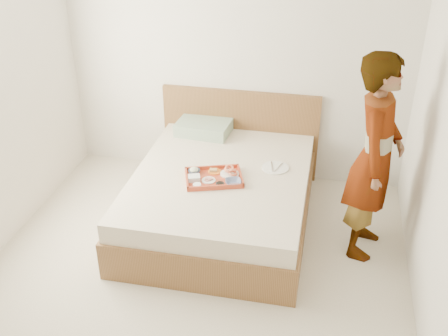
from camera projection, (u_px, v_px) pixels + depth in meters
name	position (u px, v px, depth m)	size (l,w,h in m)	color
ground	(187.00, 292.00, 4.29)	(3.50, 4.00, 0.01)	beige
wall_back	(236.00, 56.00, 5.35)	(3.50, 0.01, 2.60)	silver
bed	(221.00, 198.00, 5.00)	(1.65, 2.00, 0.53)	brown
headboard	(240.00, 133.00, 5.72)	(1.65, 0.06, 0.95)	brown
pillow	(204.00, 127.00, 5.56)	(0.54, 0.36, 0.13)	#86A385
tray	(214.00, 177.00, 4.76)	(0.50, 0.36, 0.05)	#BF442A
prawn_plate	(230.00, 174.00, 4.83)	(0.17, 0.17, 0.01)	white
navy_bowl_big	(233.00, 182.00, 4.68)	(0.14, 0.14, 0.03)	navy
sauce_dish	(220.00, 184.00, 4.65)	(0.07, 0.07, 0.03)	black
meat_plate	(209.00, 180.00, 4.73)	(0.12, 0.12, 0.01)	white
bread_plate	(215.00, 171.00, 4.86)	(0.12, 0.12, 0.01)	orange
salad_bowl	(194.00, 171.00, 4.84)	(0.11, 0.11, 0.03)	navy
plastic_tub	(194.00, 178.00, 4.73)	(0.10, 0.09, 0.05)	silver
cheese_round	(197.00, 185.00, 4.64)	(0.07, 0.07, 0.03)	white
dinner_plate	(275.00, 168.00, 4.95)	(0.25, 0.25, 0.01)	white
person	(375.00, 158.00, 4.37)	(0.65, 0.43, 1.78)	silver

